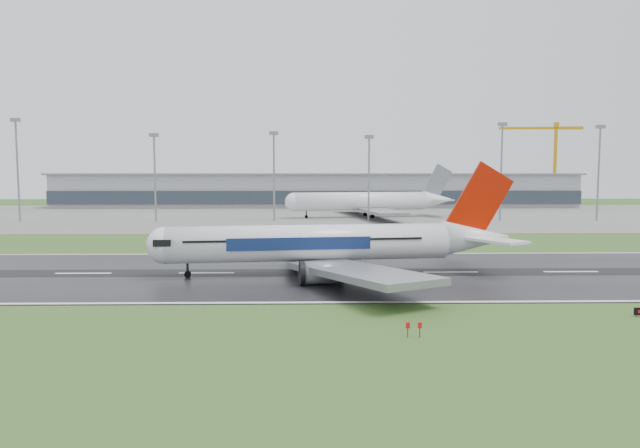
{
  "coord_description": "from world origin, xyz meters",
  "views": [
    {
      "loc": [
        -3.29,
        -93.88,
        16.58
      ],
      "look_at": [
        -1.26,
        12.0,
        7.0
      ],
      "focal_mm": 32.59,
      "sensor_mm": 36.0,
      "label": 1
    }
  ],
  "objects": [
    {
      "name": "ground",
      "position": [
        0.0,
        0.0,
        0.0
      ],
      "size": [
        520.0,
        520.0,
        0.0
      ],
      "primitive_type": "plane",
      "color": "#2F541E",
      "rests_on": "ground"
    },
    {
      "name": "runway",
      "position": [
        0.0,
        0.0,
        0.05
      ],
      "size": [
        400.0,
        45.0,
        0.1
      ],
      "primitive_type": "cube",
      "color": "black",
      "rests_on": "ground"
    },
    {
      "name": "apron",
      "position": [
        0.0,
        125.0,
        0.04
      ],
      "size": [
        400.0,
        130.0,
        0.08
      ],
      "primitive_type": "cube",
      "color": "slate",
      "rests_on": "ground"
    },
    {
      "name": "terminal",
      "position": [
        0.0,
        185.0,
        7.5
      ],
      "size": [
        240.0,
        36.0,
        15.0
      ],
      "primitive_type": "cube",
      "color": "gray",
      "rests_on": "ground"
    },
    {
      "name": "main_airliner",
      "position": [
        0.91,
        -1.28,
        8.78
      ],
      "size": [
        65.01,
        62.56,
        17.35
      ],
      "primitive_type": null,
      "rotation": [
        0.0,
        0.0,
        0.12
      ],
      "color": "white",
      "rests_on": "runway"
    },
    {
      "name": "parked_airliner",
      "position": [
        17.89,
        115.78,
        9.4
      ],
      "size": [
        73.14,
        69.61,
        18.63
      ],
      "primitive_type": null,
      "rotation": [
        0.0,
        0.0,
        0.18
      ],
      "color": "white",
      "rests_on": "apron"
    },
    {
      "name": "tower_crane",
      "position": [
        121.87,
        200.0,
        20.77
      ],
      "size": [
        41.9,
        4.83,
        41.54
      ],
      "primitive_type": null,
      "rotation": [
        0.0,
        0.0,
        -0.06
      ],
      "color": "#C88B0C",
      "rests_on": "ground"
    },
    {
      "name": "floodmast_0",
      "position": [
        -99.36,
        100.0,
        16.43
      ],
      "size": [
        0.64,
        0.64,
        32.86
      ],
      "primitive_type": "cylinder",
      "color": "gray",
      "rests_on": "ground"
    },
    {
      "name": "floodmast_1",
      "position": [
        -54.35,
        100.0,
        14.0
      ],
      "size": [
        0.64,
        0.64,
        27.99
      ],
      "primitive_type": "cylinder",
      "color": "gray",
      "rests_on": "ground"
    },
    {
      "name": "floodmast_2",
      "position": [
        -14.9,
        100.0,
        14.34
      ],
      "size": [
        0.64,
        0.64,
        28.67
      ],
      "primitive_type": "cylinder",
      "color": "gray",
      "rests_on": "ground"
    },
    {
      "name": "floodmast_3",
      "position": [
        16.76,
        100.0,
        13.74
      ],
      "size": [
        0.64,
        0.64,
        27.48
      ],
      "primitive_type": "cylinder",
      "color": "gray",
      "rests_on": "ground"
    },
    {
      "name": "floodmast_4",
      "position": [
        61.2,
        100.0,
        15.85
      ],
      "size": [
        0.64,
        0.64,
        31.69
      ],
      "primitive_type": "cylinder",
      "color": "gray",
      "rests_on": "ground"
    },
    {
      "name": "floodmast_5",
      "position": [
        94.17,
        100.0,
        15.46
      ],
      "size": [
        0.64,
        0.64,
        30.92
      ],
      "primitive_type": "cylinder",
      "color": "gray",
      "rests_on": "ground"
    }
  ]
}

